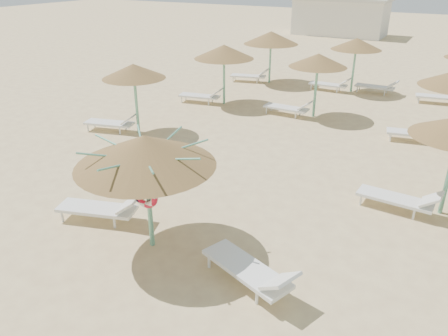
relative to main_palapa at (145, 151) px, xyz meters
The scene contains 6 objects.
ground 2.40m from the main_palapa, 29.55° to the left, with size 120.00×120.00×0.00m, color #DBC386.
main_palapa is the anchor object (origin of this frame).
lounger_main_a 2.63m from the main_palapa, behind, with size 2.21×1.24×0.77m.
lounger_main_b 3.27m from the main_palapa, ahead, with size 2.28×1.38×0.80m.
palapa_field 11.66m from the main_palapa, 88.32° to the left, with size 15.09×13.53×2.72m.
service_hut 35.71m from the main_palapa, 98.88° to the left, with size 8.40×4.40×3.25m.
Camera 1 is at (5.04, -6.82, 5.86)m, focal length 35.00 mm.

